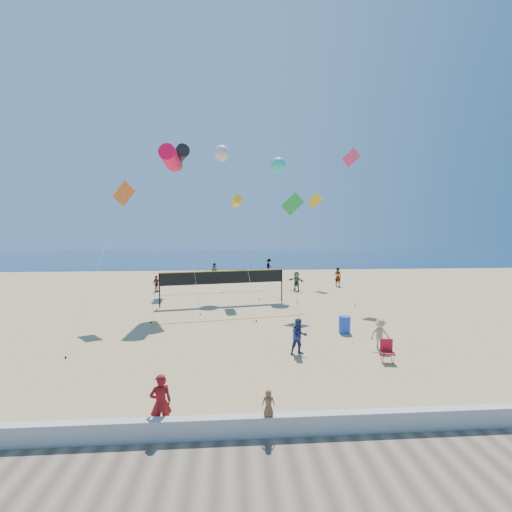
{
  "coord_description": "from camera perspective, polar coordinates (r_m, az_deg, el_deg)",
  "views": [
    {
      "loc": [
        -1.18,
        -12.24,
        5.83
      ],
      "look_at": [
        -0.18,
        2.0,
        4.74
      ],
      "focal_mm": 24.0,
      "sensor_mm": 36.0,
      "label": 1
    }
  ],
  "objects": [
    {
      "name": "camp_chair",
      "position": [
        16.68,
        20.98,
        -14.32
      ],
      "size": [
        0.62,
        0.74,
        1.11
      ],
      "rotation": [
        0.0,
        0.0,
        -0.18
      ],
      "color": "#AA1322",
      "rests_on": "ground"
    },
    {
      "name": "bystander_b",
      "position": [
        18.14,
        19.97,
        -12.14
      ],
      "size": [
        0.98,
        0.58,
        1.51
      ],
      "primitive_type": "imported",
      "rotation": [
        0.0,
        0.0,
        0.02
      ],
      "color": "tan",
      "rests_on": "ground"
    },
    {
      "name": "toddler",
      "position": [
        10.46,
        2.1,
        -23.28
      ],
      "size": [
        0.38,
        0.26,
        0.76
      ],
      "primitive_type": "imported",
      "rotation": [
        0.0,
        0.0,
        3.08
      ],
      "color": "brown",
      "rests_on": "seawall"
    },
    {
      "name": "kite_7",
      "position": [
        33.49,
        3.76,
        14.86
      ],
      "size": [
        1.63,
        6.91,
        12.65
      ],
      "rotation": [
        0.0,
        0.0,
        0.15
      ],
      "color": "#29C8BB",
      "rests_on": "ground"
    },
    {
      "name": "boardwalk",
      "position": [
        9.36,
        4.93,
        -34.04
      ],
      "size": [
        32.0,
        3.6,
        0.03
      ],
      "primitive_type": "cube",
      "color": "#7A6853",
      "rests_on": "ground"
    },
    {
      "name": "kite_6",
      "position": [
        33.92,
        -5.69,
        16.65
      ],
      "size": [
        4.08,
        5.87,
        13.8
      ],
      "rotation": [
        0.0,
        0.0,
        0.23
      ],
      "color": "silver",
      "rests_on": "ground"
    },
    {
      "name": "volleyball_net",
      "position": [
        26.99,
        -5.48,
        -4.17
      ],
      "size": [
        11.45,
        11.33,
        2.64
      ],
      "rotation": [
        0.0,
        0.0,
        0.18
      ],
      "color": "black",
      "rests_on": "ground"
    },
    {
      "name": "kite_3",
      "position": [
        24.24,
        -21.44,
        8.73
      ],
      "size": [
        1.69,
        8.1,
        9.1
      ],
      "rotation": [
        0.0,
        0.0,
        -0.12
      ],
      "color": "orange",
      "rests_on": "ground"
    },
    {
      "name": "far_person_0",
      "position": [
        33.65,
        -16.29,
        -4.45
      ],
      "size": [
        0.78,
        0.96,
        1.54
      ],
      "primitive_type": "imported",
      "rotation": [
        0.0,
        0.0,
        1.03
      ],
      "color": "gray",
      "rests_on": "ground"
    },
    {
      "name": "far_person_1",
      "position": [
        33.19,
        6.75,
        -4.18
      ],
      "size": [
        1.67,
        1.42,
        1.81
      ],
      "primitive_type": "imported",
      "rotation": [
        0.0,
        0.0,
        -0.63
      ],
      "color": "gray",
      "rests_on": "ground"
    },
    {
      "name": "bystander_a",
      "position": [
        16.56,
        7.18,
        -13.16
      ],
      "size": [
        0.92,
        0.76,
        1.7
      ],
      "primitive_type": "imported",
      "rotation": [
        0.0,
        0.0,
        0.16
      ],
      "color": "navy",
      "rests_on": "ground"
    },
    {
      "name": "seawall",
      "position": [
        10.84,
        3.11,
        -26.32
      ],
      "size": [
        32.0,
        0.3,
        0.6
      ],
      "primitive_type": "cube",
      "color": "beige",
      "rests_on": "ground"
    },
    {
      "name": "kite_9",
      "position": [
        37.23,
        9.88,
        8.4
      ],
      "size": [
        1.44,
        4.32,
        9.79
      ],
      "rotation": [
        0.0,
        0.0,
        -0.39
      ],
      "color": "yellow",
      "rests_on": "ground"
    },
    {
      "name": "woman",
      "position": [
        11.07,
        -15.6,
        -22.52
      ],
      "size": [
        0.72,
        0.6,
        1.71
      ],
      "primitive_type": "imported",
      "rotation": [
        0.0,
        0.0,
        3.49
      ],
      "color": "maroon",
      "rests_on": "ground"
    },
    {
      "name": "kite_2",
      "position": [
        28.96,
        -3.25,
        9.11
      ],
      "size": [
        1.63,
        8.54,
        8.72
      ],
      "rotation": [
        0.0,
        0.0,
        0.13
      ],
      "color": "yellow",
      "rests_on": "ground"
    },
    {
      "name": "kite_4",
      "position": [
        25.08,
        6.18,
        7.82
      ],
      "size": [
        1.72,
        4.02,
        8.56
      ],
      "rotation": [
        0.0,
        0.0,
        0.19
      ],
      "color": "green",
      "rests_on": "ground"
    },
    {
      "name": "far_person_3",
      "position": [
        40.73,
        -6.91,
        -2.52
      ],
      "size": [
        1.01,
        0.83,
        1.91
      ],
      "primitive_type": "imported",
      "rotation": [
        0.0,
        0.0,
        -0.12
      ],
      "color": "gray",
      "rests_on": "ground"
    },
    {
      "name": "ground",
      "position": [
        13.61,
        1.42,
        -20.99
      ],
      "size": [
        120.0,
        120.0,
        0.0
      ],
      "primitive_type": "plane",
      "color": "tan",
      "rests_on": "ground"
    },
    {
      "name": "ocean",
      "position": [
        74.48,
        -3.11,
        -0.1
      ],
      "size": [
        140.0,
        50.0,
        0.03
      ],
      "primitive_type": "cube",
      "color": "#10274D",
      "rests_on": "ground"
    },
    {
      "name": "kite_5",
      "position": [
        30.24,
        15.59,
        14.24
      ],
      "size": [
        1.66,
        3.41,
        12.64
      ],
      "rotation": [
        0.0,
        0.0,
        0.23
      ],
      "color": "#F03963",
      "rests_on": "ground"
    },
    {
      "name": "far_person_2",
      "position": [
        36.54,
        13.48,
        -3.38
      ],
      "size": [
        0.83,
        0.83,
        1.94
      ],
      "primitive_type": "imported",
      "rotation": [
        0.0,
        0.0,
        2.35
      ],
      "color": "gray",
      "rests_on": "ground"
    },
    {
      "name": "far_person_4",
      "position": [
        46.35,
        2.17,
        -1.66
      ],
      "size": [
        1.17,
        1.42,
        1.9
      ],
      "primitive_type": "imported",
      "rotation": [
        0.0,
        0.0,
        1.12
      ],
      "color": "gray",
      "rests_on": "ground"
    },
    {
      "name": "kite_8",
      "position": [
        36.51,
        -12.73,
        14.73
      ],
      "size": [
        5.02,
        5.42,
        12.99
      ],
      "rotation": [
        0.0,
        0.0,
        0.12
      ],
      "color": "green",
      "rests_on": "ground"
    },
    {
      "name": "kite_0",
      "position": [
        27.21,
        -14.04,
        15.54
      ],
      "size": [
        1.29,
        6.41,
        11.95
      ],
      "rotation": [
        0.0,
        0.0,
        -0.02
      ],
      "color": "#F70839",
      "rests_on": "ground"
    },
    {
      "name": "kite_1",
      "position": [
        28.3,
        -12.72,
        16.08
      ],
      "size": [
        2.89,
        5.57,
        12.29
      ],
      "rotation": [
        0.0,
        0.0,
        0.44
      ],
      "color": "black",
      "rests_on": "ground"
    },
    {
      "name": "trash_barrel",
      "position": [
        20.39,
        14.56,
        -10.97
      ],
      "size": [
        0.72,
        0.72,
        0.96
      ],
      "primitive_type": "cylinder",
      "rotation": [
        0.0,
        0.0,
        0.14
      ],
      "color": "blue",
      "rests_on": "ground"
    }
  ]
}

